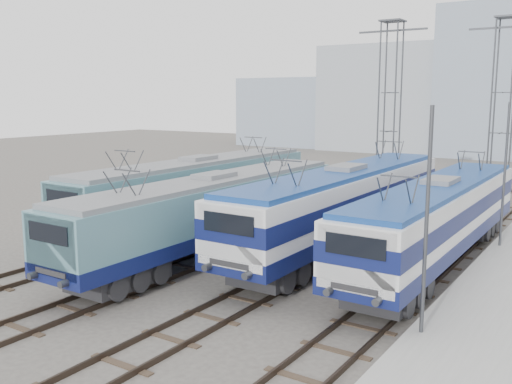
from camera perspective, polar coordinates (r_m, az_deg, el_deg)
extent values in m
plane|color=#514C47|center=(20.71, -9.52, -11.06)|extent=(160.00, 160.00, 0.00)
cube|color=#10184E|center=(32.33, -5.71, -0.92)|extent=(2.92, 18.45, 0.61)
cube|color=slate|center=(32.14, -5.74, 1.23)|extent=(2.87, 18.45, 1.84)
cube|color=slate|center=(25.98, -18.11, -1.56)|extent=(2.64, 0.72, 2.09)
cube|color=slate|center=(32.01, -5.77, 3.05)|extent=(2.64, 17.71, 0.20)
cube|color=#262628|center=(28.09, -13.60, -4.34)|extent=(2.15, 3.69, 0.69)
cube|color=#262628|center=(37.37, 0.24, -0.66)|extent=(2.15, 3.69, 0.69)
cube|color=#10184E|center=(26.21, -4.12, -3.45)|extent=(2.82, 17.78, 0.59)
cube|color=slate|center=(25.97, -4.15, -0.91)|extent=(2.77, 17.78, 1.78)
cube|color=slate|center=(20.07, -19.17, -5.03)|extent=(2.54, 0.69, 2.01)
cube|color=slate|center=(25.81, -4.17, 1.25)|extent=(2.54, 17.06, 0.20)
cube|color=#262628|center=(22.16, -13.52, -8.11)|extent=(2.07, 3.56, 0.67)
cube|color=#262628|center=(31.17, 2.52, -2.75)|extent=(2.07, 3.56, 0.67)
cube|color=#10184E|center=(27.58, 8.90, -2.74)|extent=(2.99, 18.89, 0.63)
cube|color=white|center=(27.35, 8.96, -0.16)|extent=(2.94, 18.89, 1.89)
cube|color=#10184E|center=(27.36, 8.96, -0.26)|extent=(2.98, 18.91, 0.73)
cube|color=white|center=(19.63, -2.10, -4.41)|extent=(2.70, 0.73, 2.14)
cube|color=navy|center=(27.19, 9.02, 2.02)|extent=(2.70, 18.13, 0.21)
cube|color=#262628|center=(22.37, 2.09, -7.60)|extent=(2.20, 3.78, 0.71)
cube|color=#262628|center=(33.47, 13.33, -2.10)|extent=(2.20, 3.78, 0.71)
cube|color=#10184E|center=(25.79, 17.72, -4.10)|extent=(2.81, 17.75, 0.59)
cube|color=white|center=(25.55, 17.85, -1.52)|extent=(2.76, 17.75, 1.78)
cube|color=#10184E|center=(25.56, 17.85, -1.63)|extent=(2.80, 17.77, 0.69)
cube|color=white|center=(17.71, 10.32, -6.57)|extent=(2.54, 0.69, 2.01)
cube|color=navy|center=(25.39, 17.96, 0.67)|extent=(2.54, 17.04, 0.20)
cube|color=#262628|center=(20.55, 13.07, -9.49)|extent=(2.07, 3.55, 0.67)
cube|color=#262628|center=(31.57, 20.57, -3.20)|extent=(2.07, 3.55, 0.67)
cylinder|color=#3F4247|center=(38.21, 12.10, 7.44)|extent=(0.10, 0.10, 12.00)
cylinder|color=#3F4247|center=(37.82, 13.66, 7.36)|extent=(0.10, 0.10, 12.00)
cylinder|color=#3F4247|center=(39.23, 12.69, 7.46)|extent=(0.10, 0.10, 12.00)
cylinder|color=#3F4247|center=(38.86, 14.22, 7.39)|extent=(0.10, 0.10, 12.00)
cube|color=#3F4247|center=(38.74, 13.48, 15.42)|extent=(4.50, 0.12, 0.12)
cylinder|color=#3F4247|center=(38.32, 22.36, 6.95)|extent=(0.10, 0.10, 12.00)
cylinder|color=#3F4247|center=(38.13, 23.99, 6.83)|extent=(0.10, 0.10, 12.00)
cylinder|color=#3F4247|center=(39.40, 22.68, 6.98)|extent=(0.10, 0.10, 12.00)
cylinder|color=#3F4247|center=(39.21, 24.26, 6.86)|extent=(0.10, 0.10, 12.00)
cube|color=#3F4247|center=(38.97, 23.86, 14.85)|extent=(4.50, 0.12, 0.12)
cylinder|color=#3F4247|center=(17.22, 16.66, -3.40)|extent=(0.12, 0.12, 7.00)
cylinder|color=#3F4247|center=(28.77, 23.58, 1.25)|extent=(0.12, 0.12, 7.00)
cube|color=#9CA4AE|center=(80.89, 13.71, 9.05)|extent=(18.00, 12.00, 14.00)
cube|color=#8D9BAE|center=(87.62, 3.67, 8.00)|extent=(14.00, 10.00, 10.00)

